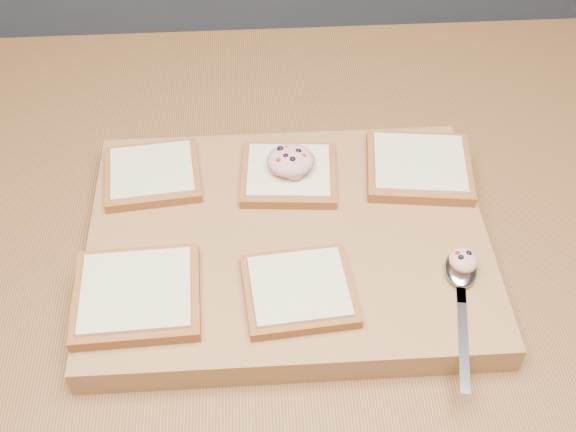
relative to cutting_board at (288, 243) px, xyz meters
name	(u,v)px	position (x,y,z in m)	size (l,w,h in m)	color
island_counter	(371,389)	(0.14, 0.06, -0.46)	(2.00, 0.80, 0.90)	slate
cutting_board	(288,243)	(0.00, 0.00, 0.00)	(0.45, 0.34, 0.04)	#9F6D44
bread_far_left	(152,174)	(-0.16, 0.10, 0.03)	(0.12, 0.11, 0.02)	#9A5727
bread_far_center	(289,174)	(0.01, 0.09, 0.03)	(0.12, 0.11, 0.02)	#9A5727
bread_far_right	(419,166)	(0.16, 0.09, 0.03)	(0.14, 0.13, 0.02)	#9A5727
bread_near_left	(137,294)	(-0.16, -0.08, 0.03)	(0.13, 0.12, 0.02)	#9A5727
bread_near_center	(299,290)	(0.01, -0.09, 0.03)	(0.12, 0.11, 0.02)	#9A5727
tuna_salad_dollop	(290,160)	(0.01, 0.09, 0.05)	(0.06, 0.05, 0.03)	tan
spoon	(461,278)	(0.18, -0.08, 0.02)	(0.05, 0.17, 0.01)	silver
spoon_salad	(463,260)	(0.18, -0.07, 0.04)	(0.03, 0.03, 0.02)	tan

